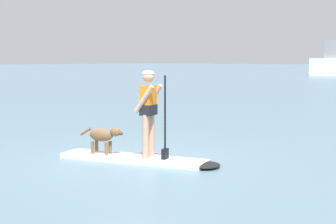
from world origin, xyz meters
The scene contains 4 objects.
ground_plane centered at (0.00, 0.00, 0.00)m, with size 400.00×400.00×0.00m, color slate.
paddleboard centered at (0.21, 0.08, 0.05)m, with size 3.31×1.70×0.10m.
person_paddler centered at (0.34, 0.12, 1.08)m, with size 0.67×0.58×1.68m.
dog centered at (-0.63, -0.22, 0.46)m, with size 0.96×0.42×0.55m.
Camera 1 is at (7.34, -6.71, 1.99)m, focal length 54.80 mm.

